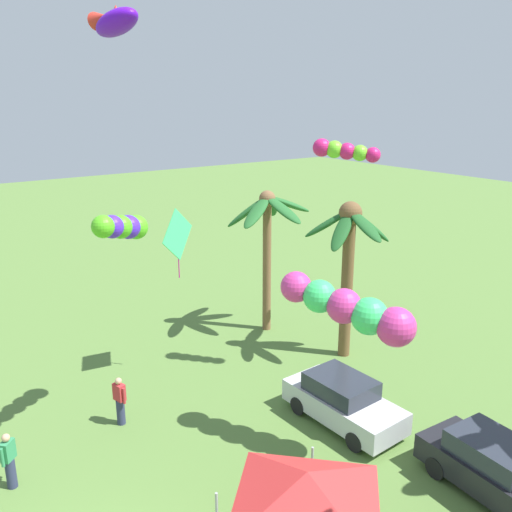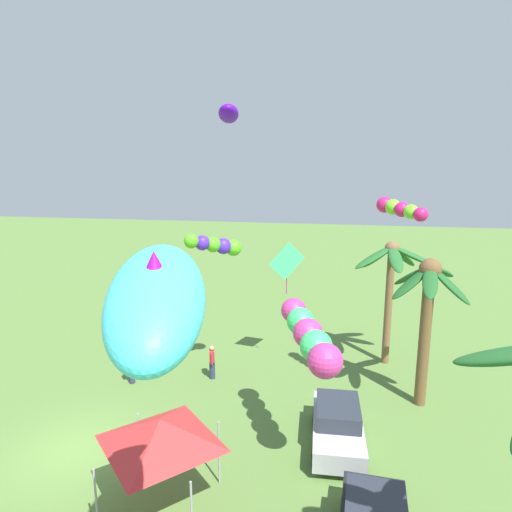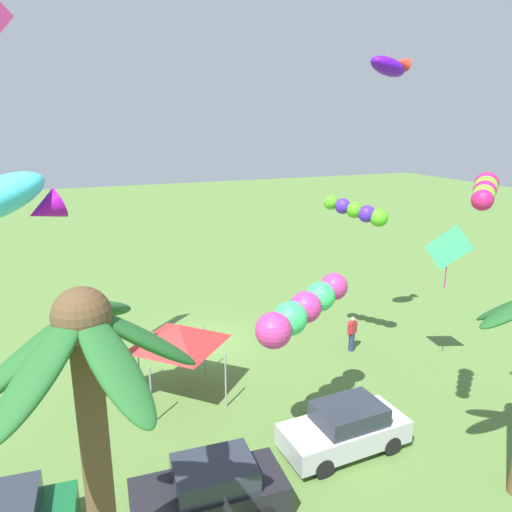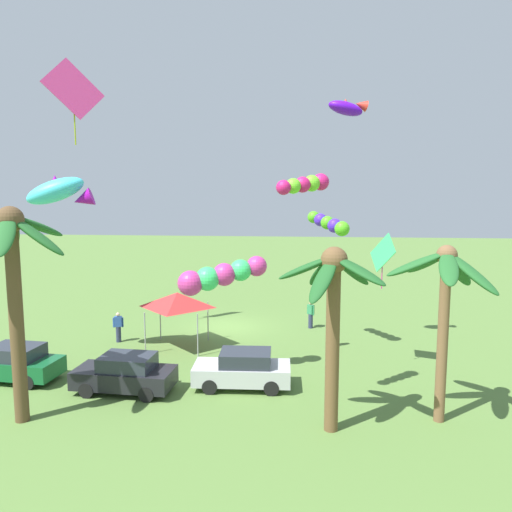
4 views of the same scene
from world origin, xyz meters
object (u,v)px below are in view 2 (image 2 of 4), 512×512
at_px(spectator_0, 212,362).
at_px(palm_tree_2, 391,270).
at_px(kite_diamond_0, 287,262).
at_px(kite_tube_3, 400,209).
at_px(kite_tube_5, 310,336).
at_px(kite_fish_4, 158,301).
at_px(kite_fish_6, 229,113).
at_px(palm_tree_0, 427,300).
at_px(parked_car_0, 338,425).
at_px(kite_tube_2, 216,245).
at_px(spectator_1, 131,366).
at_px(festival_tent, 160,432).

bearing_deg(spectator_0, palm_tree_2, 111.30).
height_order(kite_diamond_0, kite_tube_3, kite_tube_3).
height_order(spectator_0, kite_tube_5, kite_tube_5).
distance_m(kite_fish_4, kite_fish_6, 13.84).
distance_m(palm_tree_0, parked_car_0, 6.01).
xyz_separation_m(spectator_0, kite_diamond_0, (-1.86, 3.17, 4.43)).
bearing_deg(kite_tube_2, kite_fish_4, 12.04).
relative_size(kite_diamond_0, kite_tube_5, 0.69).
height_order(palm_tree_0, parked_car_0, palm_tree_0).
height_order(palm_tree_0, spectator_0, palm_tree_0).
xyz_separation_m(kite_diamond_0, kite_tube_3, (3.40, 4.44, 2.90)).
distance_m(spectator_1, kite_fish_4, 15.05).
distance_m(palm_tree_0, festival_tent, 11.15).
bearing_deg(kite_tube_5, parked_car_0, 137.48).
bearing_deg(parked_car_0, kite_tube_5, -42.52).
distance_m(parked_car_0, kite_diamond_0, 7.76).
bearing_deg(palm_tree_0, festival_tent, -48.50).
height_order(kite_diamond_0, kite_tube_5, kite_diamond_0).
distance_m(palm_tree_0, kite_tube_2, 8.86).
height_order(palm_tree_2, festival_tent, palm_tree_2).
distance_m(kite_diamond_0, kite_tube_2, 3.72).
relative_size(palm_tree_0, kite_fish_4, 1.86).
relative_size(parked_car_0, spectator_0, 2.50).
distance_m(festival_tent, kite_tube_5, 5.21).
height_order(kite_diamond_0, kite_tube_2, kite_tube_2).
xyz_separation_m(palm_tree_2, kite_diamond_0, (1.27, -4.86, 0.50)).
xyz_separation_m(palm_tree_0, palm_tree_2, (-3.73, -0.98, 0.26)).
relative_size(spectator_1, kite_tube_3, 0.88).
distance_m(spectator_1, kite_tube_5, 9.74).
distance_m(kite_diamond_0, kite_tube_3, 6.29).
relative_size(spectator_0, kite_tube_3, 0.88).
bearing_deg(kite_fish_6, palm_tree_2, 110.64).
xyz_separation_m(spectator_1, kite_diamond_0, (-2.94, 6.62, 4.43)).
bearing_deg(kite_tube_2, kite_diamond_0, 127.69).
bearing_deg(parked_car_0, kite_fish_4, -17.07).
relative_size(spectator_0, spectator_1, 1.00).
xyz_separation_m(spectator_0, kite_tube_2, (0.31, 0.36, 5.53)).
relative_size(spectator_0, kite_fish_4, 0.48).
relative_size(kite_diamond_0, kite_tube_3, 1.36).
relative_size(palm_tree_0, kite_tube_5, 1.72).
bearing_deg(kite_fish_6, kite_fish_4, 9.44).
relative_size(kite_tube_3, kite_tube_5, 0.50).
height_order(parked_car_0, spectator_0, spectator_0).
bearing_deg(kite_tube_5, palm_tree_0, 135.65).
relative_size(parked_car_0, kite_fish_6, 1.96).
distance_m(palm_tree_0, kite_fish_6, 11.02).
height_order(parked_car_0, kite_diamond_0, kite_diamond_0).
xyz_separation_m(kite_fish_4, kite_fish_6, (-13.11, -2.18, 3.88)).
relative_size(spectator_0, festival_tent, 0.56).
distance_m(spectator_1, kite_fish_6, 11.86).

